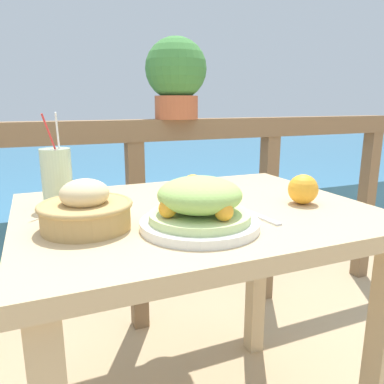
{
  "coord_description": "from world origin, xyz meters",
  "views": [
    {
      "loc": [
        -0.38,
        -0.89,
        1.02
      ],
      "look_at": [
        -0.03,
        -0.06,
        0.81
      ],
      "focal_mm": 35.0,
      "sensor_mm": 36.0,
      "label": 1
    }
  ],
  "objects_px": {
    "drink_glass": "(57,178)",
    "bread_basket": "(86,210)",
    "salad_plate": "(200,207)",
    "potted_plant": "(176,75)"
  },
  "relations": [
    {
      "from": "drink_glass",
      "to": "bread_basket",
      "type": "height_order",
      "value": "drink_glass"
    },
    {
      "from": "salad_plate",
      "to": "potted_plant",
      "type": "relative_size",
      "value": 0.8
    },
    {
      "from": "salad_plate",
      "to": "potted_plant",
      "type": "distance_m",
      "value": 0.92
    },
    {
      "from": "drink_glass",
      "to": "potted_plant",
      "type": "xyz_separation_m",
      "value": [
        0.53,
        0.5,
        0.31
      ]
    },
    {
      "from": "drink_glass",
      "to": "potted_plant",
      "type": "distance_m",
      "value": 0.79
    },
    {
      "from": "salad_plate",
      "to": "drink_glass",
      "type": "bearing_deg",
      "value": 132.03
    },
    {
      "from": "salad_plate",
      "to": "potted_plant",
      "type": "height_order",
      "value": "potted_plant"
    },
    {
      "from": "salad_plate",
      "to": "drink_glass",
      "type": "distance_m",
      "value": 0.42
    },
    {
      "from": "salad_plate",
      "to": "bread_basket",
      "type": "distance_m",
      "value": 0.25
    },
    {
      "from": "salad_plate",
      "to": "drink_glass",
      "type": "height_order",
      "value": "drink_glass"
    }
  ]
}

